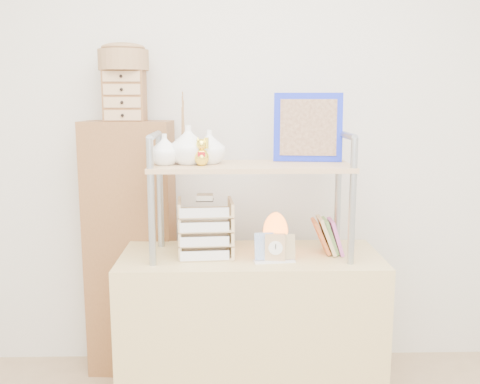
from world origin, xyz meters
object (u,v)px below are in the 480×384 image
object	(u,v)px
desk	(250,331)
cabinet	(131,249)
salt_lamp	(275,232)
letter_tray	(205,231)

from	to	relation	value
desk	cabinet	world-z (taller)	cabinet
desk	salt_lamp	bearing A→B (deg)	16.92
desk	salt_lamp	size ratio (longest dim) A/B	6.28
cabinet	letter_tray	size ratio (longest dim) A/B	4.71
cabinet	desk	bearing A→B (deg)	-27.02
letter_tray	salt_lamp	bearing A→B (deg)	8.59
salt_lamp	cabinet	bearing A→B (deg)	155.56
cabinet	letter_tray	world-z (taller)	cabinet
cabinet	letter_tray	bearing A→B (deg)	-39.15
desk	letter_tray	bearing A→B (deg)	-176.31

